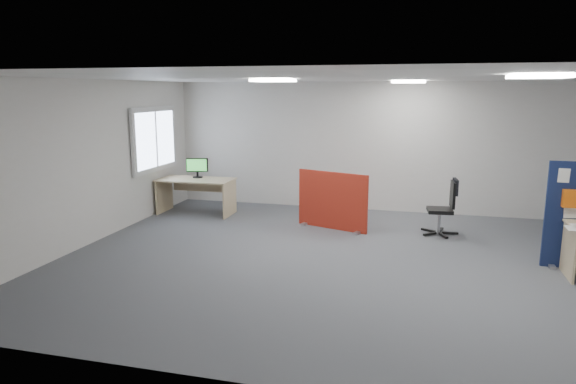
% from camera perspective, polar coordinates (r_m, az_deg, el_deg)
% --- Properties ---
extents(floor, '(9.00, 9.00, 0.00)m').
position_cam_1_polar(floor, '(7.80, 8.16, -7.73)').
color(floor, '#52555A').
rests_on(floor, ground).
extents(ceiling, '(9.00, 7.00, 0.02)m').
position_cam_1_polar(ceiling, '(7.38, 8.75, 12.52)').
color(ceiling, white).
rests_on(ceiling, wall_back).
extents(wall_back, '(9.00, 0.02, 2.70)m').
position_cam_1_polar(wall_back, '(10.93, 10.48, 4.91)').
color(wall_back, silver).
rests_on(wall_back, floor).
extents(wall_front, '(9.00, 0.02, 2.70)m').
position_cam_1_polar(wall_front, '(4.09, 2.99, -5.38)').
color(wall_front, silver).
rests_on(wall_front, floor).
extents(wall_left, '(0.02, 7.00, 2.70)m').
position_cam_1_polar(wall_left, '(9.12, -20.96, 3.13)').
color(wall_left, silver).
rests_on(wall_left, floor).
extents(window, '(0.06, 1.70, 1.30)m').
position_cam_1_polar(window, '(10.74, -14.57, 5.70)').
color(window, white).
rests_on(window, wall_left).
extents(ceiling_lights, '(4.10, 4.10, 0.04)m').
position_cam_1_polar(ceiling_lights, '(8.02, 11.68, 12.09)').
color(ceiling_lights, white).
rests_on(ceiling_lights, ceiling).
extents(red_divider, '(1.35, 0.51, 1.06)m').
position_cam_1_polar(red_divider, '(9.45, 4.94, -1.03)').
color(red_divider, maroon).
rests_on(red_divider, floor).
extents(second_desk, '(1.53, 0.76, 0.73)m').
position_cam_1_polar(second_desk, '(10.78, -10.09, 0.52)').
color(second_desk, tan).
rests_on(second_desk, floor).
extents(monitor_second, '(0.44, 0.20, 0.41)m').
position_cam_1_polar(monitor_second, '(10.84, -10.05, 2.76)').
color(monitor_second, black).
rests_on(monitor_second, second_desk).
extents(office_chair, '(0.65, 0.66, 0.99)m').
position_cam_1_polar(office_chair, '(9.42, 17.17, -1.26)').
color(office_chair, black).
rests_on(office_chair, floor).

